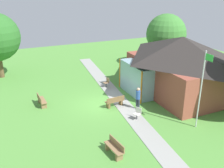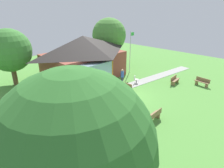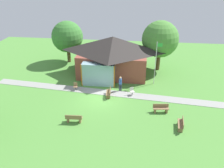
{
  "view_description": "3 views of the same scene",
  "coord_description": "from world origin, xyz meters",
  "px_view_note": "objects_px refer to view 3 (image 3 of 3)",
  "views": [
    {
      "loc": [
        16.65,
        -6.57,
        8.73
      ],
      "look_at": [
        -0.16,
        1.01,
        1.49
      ],
      "focal_mm": 40.47,
      "sensor_mm": 36.0,
      "label": 1
    },
    {
      "loc": [
        -12.29,
        -10.64,
        7.74
      ],
      "look_at": [
        -0.6,
        1.23,
        1.03
      ],
      "focal_mm": 30.36,
      "sensor_mm": 36.0,
      "label": 2
    },
    {
      "loc": [
        3.78,
        -21.3,
        12.69
      ],
      "look_at": [
        1.0,
        1.94,
        0.92
      ],
      "focal_mm": 38.0,
      "sensor_mm": 36.0,
      "label": 3
    }
  ],
  "objects_px": {
    "pavilion": "(112,55)",
    "patio_chair_lawn_spare": "(132,91)",
    "patio_chair_west": "(76,87)",
    "tree_behind_pavilion_right": "(160,39)",
    "flagpole": "(156,61)",
    "bench_mid_right": "(161,109)",
    "bench_front_center": "(74,119)",
    "bench_rear_near_path": "(109,93)",
    "visitor_on_path": "(120,83)",
    "bench_lawn_far_right": "(181,124)",
    "tree_behind_pavilion_left": "(67,37)"
  },
  "relations": [
    {
      "from": "pavilion",
      "to": "patio_chair_lawn_spare",
      "type": "height_order",
      "value": "pavilion"
    },
    {
      "from": "pavilion",
      "to": "patio_chair_west",
      "type": "bearing_deg",
      "value": -125.17
    },
    {
      "from": "patio_chair_lawn_spare",
      "to": "tree_behind_pavilion_right",
      "type": "xyz_separation_m",
      "value": [
        3.14,
        7.51,
        3.77
      ]
    },
    {
      "from": "flagpole",
      "to": "patio_chair_lawn_spare",
      "type": "height_order",
      "value": "flagpole"
    },
    {
      "from": "patio_chair_lawn_spare",
      "to": "tree_behind_pavilion_right",
      "type": "height_order",
      "value": "tree_behind_pavilion_right"
    },
    {
      "from": "flagpole",
      "to": "patio_chair_west",
      "type": "bearing_deg",
      "value": -163.56
    },
    {
      "from": "tree_behind_pavilion_right",
      "to": "bench_mid_right",
      "type": "bearing_deg",
      "value": -91.35
    },
    {
      "from": "patio_chair_west",
      "to": "bench_front_center",
      "type": "bearing_deg",
      "value": 93.82
    },
    {
      "from": "patio_chair_lawn_spare",
      "to": "bench_rear_near_path",
      "type": "bearing_deg",
      "value": -13.93
    },
    {
      "from": "bench_rear_near_path",
      "to": "patio_chair_west",
      "type": "xyz_separation_m",
      "value": [
        -3.93,
        0.98,
        0.01
      ]
    },
    {
      "from": "flagpole",
      "to": "bench_mid_right",
      "type": "xyz_separation_m",
      "value": [
        0.38,
        -6.1,
        -2.46
      ]
    },
    {
      "from": "pavilion",
      "to": "tree_behind_pavilion_right",
      "type": "xyz_separation_m",
      "value": [
        5.95,
        2.03,
        1.65
      ]
    },
    {
      "from": "flagpole",
      "to": "visitor_on_path",
      "type": "xyz_separation_m",
      "value": [
        -3.86,
        -2.23,
        -1.84
      ]
    },
    {
      "from": "flagpole",
      "to": "tree_behind_pavilion_right",
      "type": "height_order",
      "value": "tree_behind_pavilion_right"
    },
    {
      "from": "patio_chair_lawn_spare",
      "to": "pavilion",
      "type": "bearing_deg",
      "value": -90.21
    },
    {
      "from": "flagpole",
      "to": "visitor_on_path",
      "type": "bearing_deg",
      "value": -149.97
    },
    {
      "from": "bench_front_center",
      "to": "tree_behind_pavilion_right",
      "type": "relative_size",
      "value": 0.23
    },
    {
      "from": "bench_lawn_far_right",
      "to": "tree_behind_pavilion_right",
      "type": "relative_size",
      "value": 0.23
    },
    {
      "from": "bench_mid_right",
      "to": "flagpole",
      "type": "bearing_deg",
      "value": -93.11
    },
    {
      "from": "bench_mid_right",
      "to": "bench_lawn_far_right",
      "type": "relative_size",
      "value": 1.0
    },
    {
      "from": "bench_mid_right",
      "to": "tree_behind_pavilion_left",
      "type": "distance_m",
      "value": 17.61
    },
    {
      "from": "bench_mid_right",
      "to": "visitor_on_path",
      "type": "xyz_separation_m",
      "value": [
        -4.24,
        3.87,
        0.62
      ]
    },
    {
      "from": "flagpole",
      "to": "tree_behind_pavilion_left",
      "type": "xyz_separation_m",
      "value": [
        -12.07,
        5.89,
        0.85
      ]
    },
    {
      "from": "visitor_on_path",
      "to": "tree_behind_pavilion_right",
      "type": "bearing_deg",
      "value": -148.38
    },
    {
      "from": "bench_mid_right",
      "to": "tree_behind_pavilion_left",
      "type": "height_order",
      "value": "tree_behind_pavilion_left"
    },
    {
      "from": "patio_chair_west",
      "to": "tree_behind_pavilion_right",
      "type": "relative_size",
      "value": 0.13
    },
    {
      "from": "bench_lawn_far_right",
      "to": "tree_behind_pavilion_right",
      "type": "bearing_deg",
      "value": 11.4
    },
    {
      "from": "bench_mid_right",
      "to": "tree_behind_pavilion_left",
      "type": "relative_size",
      "value": 0.26
    },
    {
      "from": "bench_front_center",
      "to": "pavilion",
      "type": "bearing_deg",
      "value": 76.17
    },
    {
      "from": "flagpole",
      "to": "bench_rear_near_path",
      "type": "bearing_deg",
      "value": -144.01
    },
    {
      "from": "bench_mid_right",
      "to": "visitor_on_path",
      "type": "relative_size",
      "value": 0.89
    },
    {
      "from": "patio_chair_lawn_spare",
      "to": "visitor_on_path",
      "type": "xyz_separation_m",
      "value": [
        -1.35,
        0.79,
        0.61
      ]
    },
    {
      "from": "patio_chair_west",
      "to": "tree_behind_pavilion_right",
      "type": "bearing_deg",
      "value": -152.75
    },
    {
      "from": "bench_front_center",
      "to": "bench_mid_right",
      "type": "bearing_deg",
      "value": 15.43
    },
    {
      "from": "visitor_on_path",
      "to": "tree_behind_pavilion_left",
      "type": "bearing_deg",
      "value": -69.32
    },
    {
      "from": "bench_front_center",
      "to": "patio_chair_lawn_spare",
      "type": "relative_size",
      "value": 1.77
    },
    {
      "from": "bench_rear_near_path",
      "to": "tree_behind_pavilion_left",
      "type": "xyz_separation_m",
      "value": [
        -7.1,
        9.5,
        3.31
      ]
    },
    {
      "from": "flagpole",
      "to": "tree_behind_pavilion_left",
      "type": "bearing_deg",
      "value": 153.97
    },
    {
      "from": "visitor_on_path",
      "to": "tree_behind_pavilion_right",
      "type": "xyz_separation_m",
      "value": [
        4.49,
        6.72,
        3.17
      ]
    },
    {
      "from": "tree_behind_pavilion_left",
      "to": "tree_behind_pavilion_right",
      "type": "xyz_separation_m",
      "value": [
        12.7,
        -1.41,
        0.48
      ]
    },
    {
      "from": "bench_front_center",
      "to": "tree_behind_pavilion_left",
      "type": "relative_size",
      "value": 0.26
    },
    {
      "from": "pavilion",
      "to": "patio_chair_lawn_spare",
      "type": "bearing_deg",
      "value": -62.9
    },
    {
      "from": "bench_lawn_far_right",
      "to": "tree_behind_pavilion_left",
      "type": "xyz_separation_m",
      "value": [
        -14.02,
        14.33,
        3.31
      ]
    },
    {
      "from": "pavilion",
      "to": "bench_lawn_far_right",
      "type": "relative_size",
      "value": 6.14
    },
    {
      "from": "bench_rear_near_path",
      "to": "flagpole",
      "type": "bearing_deg",
      "value": -58.2
    },
    {
      "from": "bench_lawn_far_right",
      "to": "bench_rear_near_path",
      "type": "relative_size",
      "value": 1.0
    },
    {
      "from": "bench_mid_right",
      "to": "visitor_on_path",
      "type": "bearing_deg",
      "value": -49.11
    },
    {
      "from": "pavilion",
      "to": "bench_front_center",
      "type": "distance_m",
      "value": 11.57
    },
    {
      "from": "tree_behind_pavilion_left",
      "to": "bench_mid_right",
      "type": "bearing_deg",
      "value": -43.94
    },
    {
      "from": "bench_mid_right",
      "to": "visitor_on_path",
      "type": "height_order",
      "value": "visitor_on_path"
    }
  ]
}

